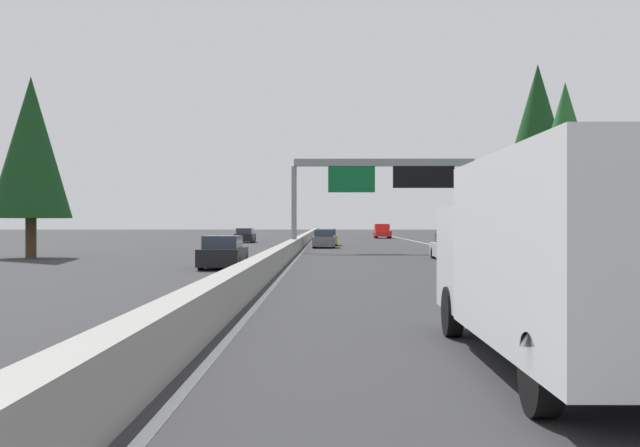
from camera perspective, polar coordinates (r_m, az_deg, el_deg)
The scene contains 15 objects.
ground_plane at distance 62.28m, azimuth -1.28°, elevation -1.81°, with size 320.00×320.00×0.00m, color #2D2D30.
median_barrier at distance 82.26m, azimuth -1.04°, elevation -1.04°, with size 180.00×0.56×0.90m, color gray.
shoulder_stripe_right at distance 72.87m, azimuth 8.07°, elevation -1.53°, with size 160.00×0.16×0.01m, color silver.
shoulder_stripe_median at distance 72.27m, azimuth -0.83°, elevation -1.54°, with size 160.00×0.16×0.01m, color silver.
sign_gantry_overhead at distance 53.29m, azimuth 4.91°, elevation 3.36°, with size 0.50×12.68×6.41m.
box_truck_far_left at distance 11.36m, azimuth 17.54°, elevation -2.19°, with size 8.50×2.40×2.95m.
sedan_near_center at distance 43.55m, azimuth 9.61°, elevation -1.73°, with size 4.40×1.80×1.47m.
sedan_mid_center at distance 69.22m, azimuth 0.52°, elevation -1.06°, with size 4.40×1.80×1.47m.
pickup_mid_right at distance 101.55m, azimuth 4.60°, elevation -0.56°, with size 5.60×2.00×1.86m.
sedan_far_center at distance 62.74m, azimuth 0.28°, elevation -1.17°, with size 4.40×1.80×1.47m.
oncoming_near at distance 78.95m, azimuth -5.53°, elevation -0.92°, with size 4.40×1.80×1.47m.
oncoming_far at distance 35.02m, azimuth -7.13°, elevation -2.17°, with size 4.40×1.80×1.47m.
conifer_right_near at distance 51.07m, azimuth 17.59°, elevation 5.19°, with size 4.78×4.78×10.87m.
conifer_right_mid at distance 64.87m, azimuth 15.73°, elevation 6.21°, with size 6.50×6.50×14.78m.
conifer_left_near at distance 47.91m, azimuth -20.49°, elevation 5.25°, with size 4.62×4.62×10.50m.
Camera 1 is at (-2.22, -2.00, 2.06)m, focal length 43.51 mm.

